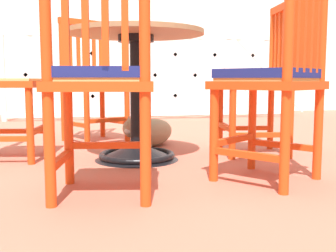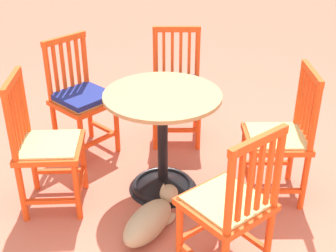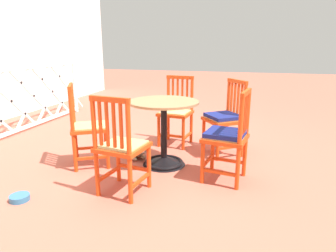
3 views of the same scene
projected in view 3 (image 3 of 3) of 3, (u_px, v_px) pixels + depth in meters
name	position (u px, v px, depth m)	size (l,w,h in m)	color
ground_plane	(162.00, 161.00, 3.55)	(24.00, 24.00, 0.00)	#BC604C
lattice_fence_panel	(11.00, 101.00, 4.43)	(3.83, 0.06, 1.03)	white
cafe_table	(164.00, 140.00, 3.37)	(0.76, 0.76, 0.73)	black
orange_chair_at_corner	(176.00, 113.00, 4.05)	(0.44, 0.44, 0.91)	#D64214
orange_chair_tucked_in	(87.00, 128.00, 3.33)	(0.55, 0.55, 0.91)	#D64214
orange_chair_facing_out	(121.00, 148.00, 2.68)	(0.45, 0.45, 0.91)	#D64214
orange_chair_near_fence	(227.00, 137.00, 2.95)	(0.46, 0.46, 0.91)	#D64214
orange_chair_by_planter	(225.00, 119.00, 3.67)	(0.56, 0.56, 0.91)	#D64214
tabby_cat	(133.00, 149.00, 3.66)	(0.44, 0.67, 0.23)	#9E896B
pet_water_bowl	(20.00, 198.00, 2.65)	(0.17, 0.17, 0.05)	teal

